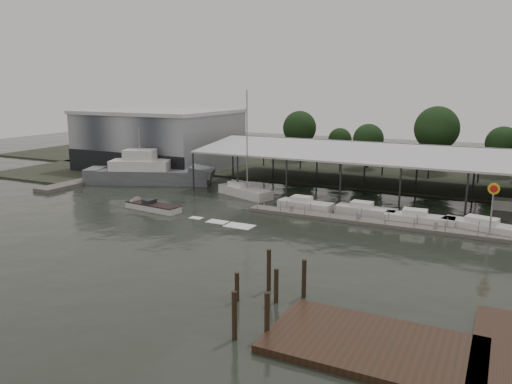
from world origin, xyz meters
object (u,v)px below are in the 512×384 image
at_px(speedboat_underway, 149,206).
at_px(grey_trawler, 149,173).
at_px(shell_fuel_sign, 493,200).
at_px(white_sailboat, 244,191).

bearing_deg(speedboat_underway, grey_trawler, -45.08).
bearing_deg(shell_fuel_sign, grey_trawler, 171.10).
bearing_deg(speedboat_underway, shell_fuel_sign, -165.06).
bearing_deg(white_sailboat, speedboat_underway, -98.49).
height_order(shell_fuel_sign, grey_trawler, grey_trawler).
bearing_deg(white_sailboat, shell_fuel_sign, 9.99).
relative_size(shell_fuel_sign, grey_trawler, 0.28).
distance_m(white_sailboat, speedboat_underway, 13.64).
relative_size(white_sailboat, speedboat_underway, 0.75).
height_order(white_sailboat, speedboat_underway, white_sailboat).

